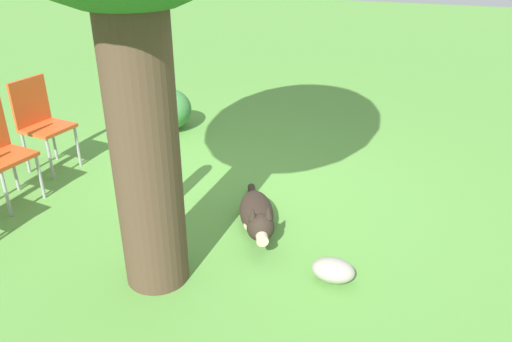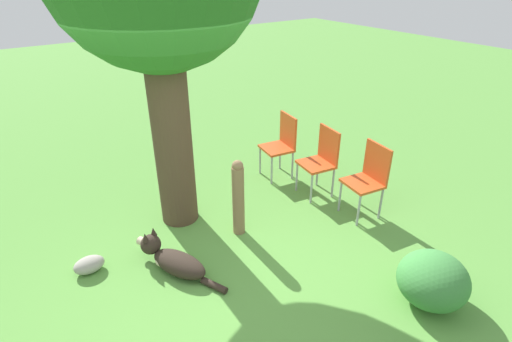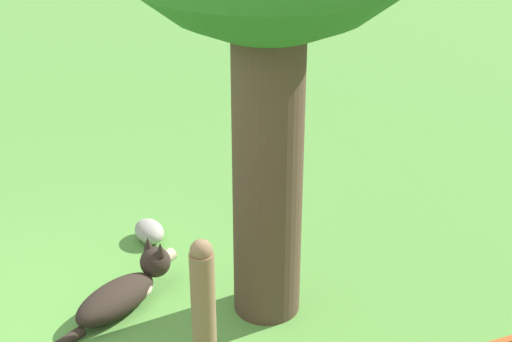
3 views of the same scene
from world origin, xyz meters
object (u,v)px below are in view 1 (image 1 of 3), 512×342
at_px(dog, 257,216).
at_px(tennis_ball, 152,129).
at_px(red_chair_0, 40,118).
at_px(fence_post, 146,169).

height_order(dog, tennis_ball, dog).
bearing_deg(dog, red_chair_0, -123.28).
relative_size(fence_post, red_chair_0, 1.01).
xyz_separation_m(dog, red_chair_0, (2.56, -0.43, 0.43)).
bearing_deg(dog, fence_post, -104.13).
distance_m(fence_post, tennis_ball, 2.24).
bearing_deg(tennis_ball, red_chair_0, 68.18).
distance_m(dog, tennis_ball, 2.68).
bearing_deg(dog, tennis_ball, -154.43).
bearing_deg(tennis_ball, dog, 139.30).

